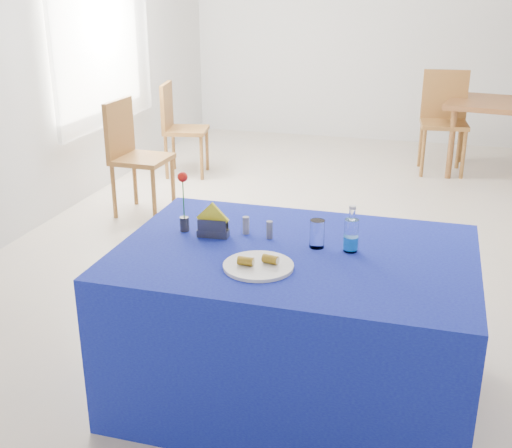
# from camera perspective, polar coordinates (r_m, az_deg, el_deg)

# --- Properties ---
(floor) EXTENTS (7.00, 7.00, 0.00)m
(floor) POSITION_cam_1_polar(r_m,az_deg,el_deg) (5.02, 8.16, -1.57)
(floor) COLOR #C1B2A0
(floor) RESTS_ON ground
(room_shell) EXTENTS (7.00, 7.00, 7.00)m
(room_shell) POSITION_cam_1_polar(r_m,az_deg,el_deg) (4.65, 9.32, 18.78)
(room_shell) COLOR silver
(room_shell) RESTS_ON ground
(window_pane) EXTENTS (0.04, 1.50, 1.60)m
(window_pane) POSITION_cam_1_polar(r_m,az_deg,el_deg) (6.22, -14.06, 17.09)
(window_pane) COLOR white
(window_pane) RESTS_ON room_shell
(curtain) EXTENTS (0.04, 1.75, 1.85)m
(curtain) POSITION_cam_1_polar(r_m,az_deg,el_deg) (6.18, -13.46, 17.12)
(curtain) COLOR white
(curtain) RESTS_ON room_shell
(plate) EXTENTS (0.30, 0.30, 0.01)m
(plate) POSITION_cam_1_polar(r_m,az_deg,el_deg) (2.72, 0.21, -3.75)
(plate) COLOR white
(plate) RESTS_ON blue_table
(drinking_glass) EXTENTS (0.07, 0.07, 0.13)m
(drinking_glass) POSITION_cam_1_polar(r_m,az_deg,el_deg) (2.91, 5.45, -0.87)
(drinking_glass) COLOR white
(drinking_glass) RESTS_ON blue_table
(salt_shaker) EXTENTS (0.03, 0.03, 0.08)m
(salt_shaker) POSITION_cam_1_polar(r_m,az_deg,el_deg) (3.06, -0.90, -0.11)
(salt_shaker) COLOR gray
(salt_shaker) RESTS_ON blue_table
(pepper_shaker) EXTENTS (0.03, 0.03, 0.08)m
(pepper_shaker) POSITION_cam_1_polar(r_m,az_deg,el_deg) (3.01, 1.21, -0.52)
(pepper_shaker) COLOR slate
(pepper_shaker) RESTS_ON blue_table
(blue_table) EXTENTS (1.60, 1.10, 0.76)m
(blue_table) POSITION_cam_1_polar(r_m,az_deg,el_deg) (3.06, 3.36, -8.87)
(blue_table) COLOR #101395
(blue_table) RESTS_ON floor
(water_bottle) EXTENTS (0.07, 0.07, 0.21)m
(water_bottle) POSITION_cam_1_polar(r_m,az_deg,el_deg) (2.89, 8.44, -1.09)
(water_bottle) COLOR white
(water_bottle) RESTS_ON blue_table
(napkin_holder) EXTENTS (0.16, 0.07, 0.17)m
(napkin_holder) POSITION_cam_1_polar(r_m,az_deg,el_deg) (3.03, -3.85, -0.25)
(napkin_holder) COLOR #3C3D42
(napkin_holder) RESTS_ON blue_table
(rose_vase) EXTENTS (0.05, 0.05, 0.30)m
(rose_vase) POSITION_cam_1_polar(r_m,az_deg,el_deg) (3.08, -6.45, 1.88)
(rose_vase) COLOR #25252A
(rose_vase) RESTS_ON blue_table
(chair_bg_left) EXTENTS (0.51, 0.51, 1.03)m
(chair_bg_left) POSITION_cam_1_polar(r_m,az_deg,el_deg) (7.00, 16.36, 9.35)
(chair_bg_left) COLOR #925D2A
(chair_bg_left) RESTS_ON floor
(chair_win_a) EXTENTS (0.45, 0.45, 0.97)m
(chair_win_a) POSITION_cam_1_polar(r_m,az_deg,el_deg) (5.54, -10.96, 6.55)
(chair_win_a) COLOR #925D2A
(chair_win_a) RESTS_ON floor
(chair_win_b) EXTENTS (0.49, 0.49, 0.94)m
(chair_win_b) POSITION_cam_1_polar(r_m,az_deg,el_deg) (6.63, -6.98, 8.93)
(chair_win_b) COLOR #925D2A
(chair_win_b) RESTS_ON floor
(banana_pieces) EXTENTS (0.17, 0.09, 0.04)m
(banana_pieces) POSITION_cam_1_polar(r_m,az_deg,el_deg) (2.70, 0.21, -3.24)
(banana_pieces) COLOR gold
(banana_pieces) RESTS_ON plate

